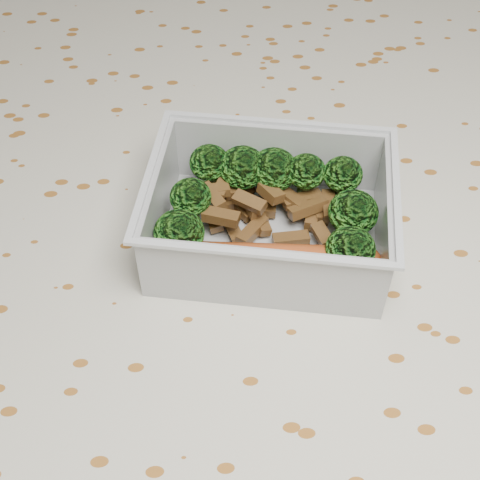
{
  "coord_description": "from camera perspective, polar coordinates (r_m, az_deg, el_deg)",
  "views": [
    {
      "loc": [
        -0.02,
        -0.29,
        1.1
      ],
      "look_at": [
        -0.01,
        -0.01,
        0.78
      ],
      "focal_mm": 50.0,
      "sensor_mm": 36.0,
      "label": 1
    }
  ],
  "objects": [
    {
      "name": "meat_pile",
      "position": [
        0.45,
        2.16,
        2.84
      ],
      "size": [
        0.09,
        0.07,
        0.03
      ],
      "color": "brown",
      "rests_on": "lunch_container"
    },
    {
      "name": "broccoli_florets",
      "position": [
        0.44,
        2.7,
        3.85
      ],
      "size": [
        0.14,
        0.11,
        0.04
      ],
      "color": "#608C3F",
      "rests_on": "lunch_container"
    },
    {
      "name": "lunch_container",
      "position": [
        0.44,
        2.53,
        1.65
      ],
      "size": [
        0.18,
        0.15,
        0.06
      ],
      "color": "silver",
      "rests_on": "tablecloth"
    },
    {
      "name": "sausage",
      "position": [
        0.42,
        2.58,
        -1.68
      ],
      "size": [
        0.14,
        0.03,
        0.02
      ],
      "color": "#AC461D",
      "rests_on": "lunch_container"
    },
    {
      "name": "tablecloth",
      "position": [
        0.47,
        1.12,
        -4.52
      ],
      "size": [
        1.46,
        0.96,
        0.19
      ],
      "color": "beige",
      "rests_on": "dining_table"
    },
    {
      "name": "dining_table",
      "position": [
        0.52,
        1.04,
        -7.93
      ],
      "size": [
        1.4,
        0.9,
        0.75
      ],
      "color": "brown",
      "rests_on": "ground"
    }
  ]
}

